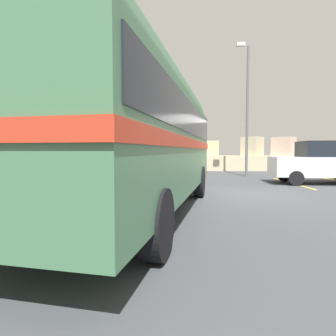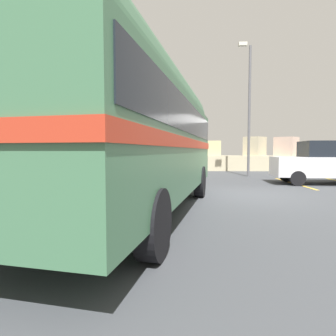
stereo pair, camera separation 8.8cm
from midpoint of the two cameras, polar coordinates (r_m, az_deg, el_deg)
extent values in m
cube|color=#3F4247|center=(9.46, 16.07, -5.46)|extent=(32.00, 26.00, 0.02)
cube|color=#BFB391|center=(21.01, 8.28, 0.99)|extent=(31.36, 1.80, 1.10)
cube|color=#B8A98E|center=(23.02, -25.57, 3.17)|extent=(0.85, 0.91, 0.72)
sphere|color=#BAB99F|center=(22.36, -16.27, 4.08)|extent=(1.27, 1.27, 1.27)
sphere|color=#B4C293|center=(21.41, -8.35, 3.80)|extent=(0.96, 0.96, 0.96)
cube|color=#BBB09A|center=(20.98, -0.36, 3.58)|extent=(0.99, 0.95, 0.77)
cube|color=#D0C084|center=(21.10, 9.23, 3.98)|extent=(1.13, 0.95, 1.10)
cube|color=#B9AE8F|center=(21.93, 17.33, 4.24)|extent=(1.83, 1.85, 1.40)
cube|color=#C7A797|center=(22.82, 23.02, 4.07)|extent=(2.00, 2.01, 1.38)
cube|color=gold|center=(13.66, 24.28, -2.84)|extent=(0.12, 4.40, 0.01)
cylinder|color=black|center=(9.31, -6.86, -2.45)|extent=(0.46, 1.00, 0.96)
cylinder|color=black|center=(8.81, 6.78, -2.79)|extent=(0.46, 1.00, 0.96)
cylinder|color=black|center=(4.82, -28.80, -8.48)|extent=(0.46, 1.00, 0.96)
cylinder|color=black|center=(3.75, -2.27, -11.39)|extent=(0.46, 1.00, 0.96)
cube|color=#406F4E|center=(6.44, -5.62, 4.48)|extent=(3.97, 8.71, 2.10)
cylinder|color=#406F4E|center=(6.54, -5.67, 13.71)|extent=(3.71, 8.34, 2.20)
cube|color=#B7341F|center=(6.44, -5.62, 4.94)|extent=(4.04, 8.80, 0.20)
cube|color=black|center=(6.48, -5.65, 9.59)|extent=(3.95, 8.38, 0.64)
cube|color=silver|center=(10.60, 1.85, -0.59)|extent=(2.27, 0.60, 0.28)
cylinder|color=black|center=(12.73, 25.04, -1.92)|extent=(0.63, 0.25, 0.62)
cylinder|color=black|center=(14.19, 23.12, -1.35)|extent=(0.63, 0.25, 0.62)
cube|color=silver|center=(13.86, 29.10, 0.25)|extent=(4.23, 2.04, 0.84)
cube|color=black|center=(13.94, 30.13, 3.36)|extent=(2.32, 1.74, 0.68)
cylinder|color=#5B5B60|center=(16.53, 16.34, 10.86)|extent=(0.14, 0.14, 7.23)
cube|color=beige|center=(16.78, 15.11, 23.14)|extent=(0.44, 0.24, 0.18)
camera|label=1|loc=(0.04, -89.66, 0.02)|focal=29.98mm
camera|label=2|loc=(0.04, 90.34, -0.02)|focal=29.98mm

